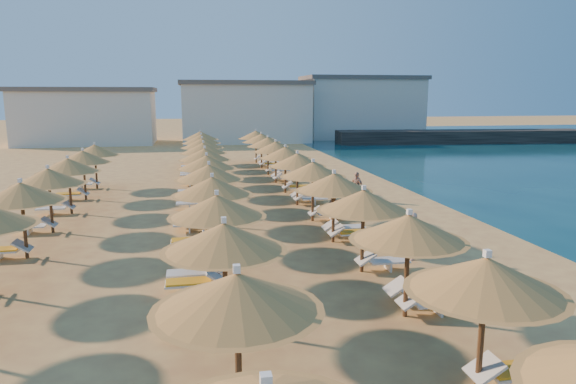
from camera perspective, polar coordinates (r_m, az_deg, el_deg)
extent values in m
plane|color=#E3B663|center=(19.48, -2.09, -6.06)|extent=(220.00, 220.00, 0.00)
cube|color=black|center=(65.07, 18.72, 5.86)|extent=(30.23, 6.60, 1.50)
cube|color=silver|center=(64.54, -21.40, 7.65)|extent=(15.00, 8.00, 6.00)
cube|color=#59514C|center=(64.49, -21.60, 10.53)|extent=(15.60, 8.48, 0.50)
cube|color=silver|center=(63.28, -4.77, 8.66)|extent=(15.00, 8.00, 6.80)
cube|color=#59514C|center=(63.25, -4.83, 11.97)|extent=(15.60, 8.48, 0.50)
cube|color=silver|center=(70.06, 8.17, 9.11)|extent=(15.00, 8.00, 7.60)
cube|color=#59514C|center=(70.07, 8.26, 12.43)|extent=(15.60, 8.48, 0.50)
cylinder|color=brown|center=(10.71, 20.67, -14.73)|extent=(0.12, 0.12, 2.28)
cone|color=olive|center=(10.26, 21.12, -8.53)|extent=(2.78, 2.78, 0.66)
cone|color=olive|center=(10.35, 21.02, -9.95)|extent=(3.00, 3.00, 0.12)
cube|color=white|center=(10.14, 21.28, -6.39)|extent=(0.12, 0.12, 0.14)
cylinder|color=brown|center=(13.55, 13.04, -8.87)|extent=(0.12, 0.12, 2.28)
cone|color=olive|center=(13.20, 13.26, -3.86)|extent=(2.78, 2.78, 0.66)
cone|color=olive|center=(13.27, 13.21, -4.99)|extent=(3.00, 3.00, 0.12)
cube|color=white|center=(13.11, 13.34, -2.16)|extent=(0.12, 0.12, 0.14)
cylinder|color=brown|center=(16.63, 8.28, -5.02)|extent=(0.12, 0.12, 2.28)
cone|color=olive|center=(16.35, 8.39, -0.89)|extent=(2.78, 2.78, 0.66)
cone|color=olive|center=(16.40, 8.37, -1.82)|extent=(3.00, 3.00, 0.12)
cube|color=white|center=(16.27, 8.43, 0.49)|extent=(0.12, 0.12, 0.14)
cylinder|color=brown|center=(19.84, 5.06, -2.37)|extent=(0.12, 0.12, 2.28)
cone|color=olive|center=(19.60, 5.12, 1.11)|extent=(2.78, 2.78, 0.66)
cone|color=olive|center=(19.65, 5.11, 0.33)|extent=(3.00, 3.00, 0.12)
cube|color=white|center=(19.54, 5.14, 2.27)|extent=(0.12, 0.12, 0.14)
cylinder|color=brown|center=(23.13, 2.76, -0.47)|extent=(0.12, 0.12, 2.28)
cone|color=olive|center=(22.92, 2.79, 2.53)|extent=(2.78, 2.78, 0.66)
cone|color=olive|center=(22.96, 2.78, 1.86)|extent=(3.00, 3.00, 0.12)
cube|color=white|center=(22.87, 2.80, 3.53)|extent=(0.12, 0.12, 0.14)
cylinder|color=brown|center=(26.46, 1.04, 0.97)|extent=(0.12, 0.12, 2.28)
cone|color=olive|center=(26.28, 1.05, 3.59)|extent=(2.78, 2.78, 0.66)
cone|color=olive|center=(26.32, 1.04, 3.01)|extent=(3.00, 3.00, 0.12)
cube|color=white|center=(26.24, 1.05, 4.46)|extent=(0.12, 0.12, 0.14)
cylinder|color=brown|center=(29.83, -0.30, 2.07)|extent=(0.12, 0.12, 2.28)
cone|color=olive|center=(29.67, -0.30, 4.41)|extent=(2.78, 2.78, 0.66)
cone|color=olive|center=(29.70, -0.30, 3.89)|extent=(3.00, 3.00, 0.12)
cube|color=white|center=(29.63, -0.30, 5.18)|extent=(0.12, 0.12, 0.14)
cylinder|color=brown|center=(33.21, -1.37, 2.96)|extent=(0.12, 0.12, 2.28)
cone|color=olive|center=(33.07, -1.38, 5.06)|extent=(2.78, 2.78, 0.66)
cone|color=olive|center=(33.10, -1.38, 4.59)|extent=(3.00, 3.00, 0.12)
cube|color=white|center=(33.03, -1.38, 5.75)|extent=(0.12, 0.12, 0.14)
cylinder|color=brown|center=(36.61, -2.24, 3.68)|extent=(0.12, 0.12, 2.28)
cone|color=olive|center=(36.48, -2.25, 5.58)|extent=(2.78, 2.78, 0.66)
cone|color=olive|center=(36.51, -2.25, 5.16)|extent=(3.00, 3.00, 0.12)
cube|color=white|center=(36.45, -2.26, 6.21)|extent=(0.12, 0.12, 0.14)
cylinder|color=brown|center=(40.03, -2.96, 4.27)|extent=(0.12, 0.12, 2.28)
cone|color=olive|center=(39.91, -2.98, 6.02)|extent=(2.78, 2.78, 0.66)
cone|color=olive|center=(39.93, -2.98, 5.63)|extent=(3.00, 3.00, 0.12)
cube|color=white|center=(39.88, -2.99, 6.59)|extent=(0.12, 0.12, 0.14)
cylinder|color=brown|center=(43.45, -3.57, 4.77)|extent=(0.12, 0.12, 2.28)
cone|color=olive|center=(43.34, -3.59, 6.38)|extent=(2.78, 2.78, 0.66)
cone|color=olive|center=(43.36, -3.59, 6.02)|extent=(3.00, 3.00, 0.12)
cube|color=white|center=(43.31, -3.60, 6.91)|extent=(0.12, 0.12, 0.14)
cube|color=white|center=(5.56, -2.46, -20.19)|extent=(0.12, 0.12, 0.14)
cylinder|color=brown|center=(9.36, -5.54, -17.92)|extent=(0.12, 0.12, 2.28)
cone|color=olive|center=(8.84, -5.68, -10.94)|extent=(2.78, 2.78, 0.66)
cone|color=olive|center=(8.95, -5.65, -12.56)|extent=(3.00, 3.00, 0.12)
cube|color=white|center=(8.70, -5.73, -8.49)|extent=(0.12, 0.12, 0.14)
cylinder|color=brown|center=(12.51, -6.98, -10.34)|extent=(0.12, 0.12, 2.28)
cone|color=olive|center=(12.13, -7.11, -4.94)|extent=(2.78, 2.78, 0.66)
cone|color=olive|center=(12.20, -7.08, -6.17)|extent=(3.00, 3.00, 0.12)
cube|color=white|center=(12.03, -7.15, -3.10)|extent=(0.12, 0.12, 0.14)
cylinder|color=brown|center=(15.80, -7.79, -5.86)|extent=(0.12, 0.12, 2.28)
cone|color=olive|center=(15.50, -7.91, -1.52)|extent=(2.78, 2.78, 0.66)
cone|color=olive|center=(15.56, -7.88, -2.50)|extent=(3.00, 3.00, 0.12)
cube|color=white|center=(15.42, -7.95, -0.06)|extent=(0.12, 0.12, 0.14)
cylinder|color=brown|center=(19.15, -8.32, -2.93)|extent=(0.12, 0.12, 2.28)
cone|color=olive|center=(18.90, -8.42, 0.68)|extent=(2.78, 2.78, 0.66)
cone|color=olive|center=(18.95, -8.40, -0.13)|extent=(3.00, 3.00, 0.12)
cube|color=white|center=(18.84, -8.45, 1.88)|extent=(0.12, 0.12, 0.14)
cylinder|color=brown|center=(22.54, -8.69, -0.88)|extent=(0.12, 0.12, 2.28)
cone|color=olive|center=(22.32, -8.77, 2.20)|extent=(2.78, 2.78, 0.66)
cone|color=olive|center=(22.37, -8.75, 1.51)|extent=(3.00, 3.00, 0.12)
cube|color=white|center=(22.27, -8.80, 3.22)|extent=(0.12, 0.12, 0.14)
cylinder|color=brown|center=(25.94, -8.96, 0.64)|extent=(0.12, 0.12, 2.28)
cone|color=olive|center=(25.76, -9.03, 3.32)|extent=(2.78, 2.78, 0.66)
cone|color=olive|center=(25.80, -9.02, 2.72)|extent=(3.00, 3.00, 0.12)
cube|color=white|center=(25.71, -9.06, 4.20)|extent=(0.12, 0.12, 0.14)
cylinder|color=brown|center=(29.37, -9.16, 1.80)|extent=(0.12, 0.12, 2.28)
cone|color=olive|center=(29.21, -9.23, 4.17)|extent=(2.78, 2.78, 0.66)
cone|color=olive|center=(29.24, -9.22, 3.64)|extent=(3.00, 3.00, 0.12)
cube|color=white|center=(29.16, -9.26, 4.95)|extent=(0.12, 0.12, 0.14)
cylinder|color=brown|center=(32.80, -9.33, 2.72)|extent=(0.12, 0.12, 2.28)
cone|color=olive|center=(32.66, -9.39, 4.85)|extent=(2.78, 2.78, 0.66)
cone|color=olive|center=(32.68, -9.38, 4.37)|extent=(3.00, 3.00, 0.12)
cube|color=white|center=(32.62, -9.41, 5.55)|extent=(0.12, 0.12, 0.14)
cylinder|color=brown|center=(36.24, -9.46, 3.47)|extent=(0.12, 0.12, 2.28)
cone|color=olive|center=(36.11, -9.52, 5.39)|extent=(2.78, 2.78, 0.66)
cone|color=olive|center=(36.14, -9.51, 4.96)|extent=(3.00, 3.00, 0.12)
cube|color=white|center=(36.08, -9.54, 6.02)|extent=(0.12, 0.12, 0.14)
cylinder|color=brown|center=(39.69, -9.57, 4.08)|extent=(0.12, 0.12, 2.28)
cone|color=olive|center=(39.57, -9.62, 5.84)|extent=(2.78, 2.78, 0.66)
cone|color=olive|center=(39.59, -9.61, 5.45)|extent=(3.00, 3.00, 0.12)
cube|color=white|center=(39.54, -9.64, 6.42)|extent=(0.12, 0.12, 0.14)
cylinder|color=brown|center=(43.14, -9.66, 4.60)|extent=(0.12, 0.12, 2.28)
cone|color=olive|center=(43.03, -9.71, 6.22)|extent=(2.78, 2.78, 0.66)
cone|color=olive|center=(43.05, -9.70, 5.86)|extent=(3.00, 3.00, 0.12)
cube|color=white|center=(43.00, -9.73, 6.75)|extent=(0.12, 0.12, 0.14)
cylinder|color=brown|center=(20.01, -27.24, -3.44)|extent=(0.12, 0.12, 2.28)
cone|color=olive|center=(19.77, -27.54, 0.01)|extent=(2.78, 2.78, 0.66)
cone|color=olive|center=(19.82, -27.48, -0.76)|extent=(3.00, 3.00, 0.12)
cube|color=white|center=(19.71, -27.64, 1.15)|extent=(0.12, 0.12, 0.14)
cylinder|color=brown|center=(23.27, -24.86, -1.39)|extent=(0.12, 0.12, 2.28)
cone|color=olive|center=(23.06, -25.09, 1.58)|extent=(2.78, 2.78, 0.66)
cone|color=olive|center=(23.10, -25.04, 0.92)|extent=(3.00, 3.00, 0.12)
cube|color=white|center=(23.01, -25.17, 2.57)|extent=(0.12, 0.12, 0.14)
cylinder|color=brown|center=(26.58, -23.06, 0.15)|extent=(0.12, 0.12, 2.28)
cone|color=olive|center=(26.41, -23.25, 2.76)|extent=(2.78, 2.78, 0.66)
cone|color=olive|center=(26.44, -23.21, 2.17)|extent=(3.00, 3.00, 0.12)
cube|color=white|center=(26.36, -23.32, 3.62)|extent=(0.12, 0.12, 0.14)
cylinder|color=brown|center=(29.93, -21.67, 1.34)|extent=(0.12, 0.12, 2.28)
cone|color=olive|center=(29.78, -21.83, 3.67)|extent=(2.78, 2.78, 0.66)
cone|color=olive|center=(29.81, -21.79, 3.15)|extent=(3.00, 3.00, 0.12)
cube|color=white|center=(29.73, -21.88, 4.43)|extent=(0.12, 0.12, 0.14)
cylinder|color=brown|center=(33.31, -20.55, 2.30)|extent=(0.12, 0.12, 2.28)
cone|color=olive|center=(33.17, -20.69, 4.39)|extent=(2.78, 2.78, 0.66)
cone|color=olive|center=(33.19, -20.66, 3.92)|extent=(3.00, 3.00, 0.12)
cube|color=white|center=(33.13, -20.74, 5.08)|extent=(0.12, 0.12, 0.14)
cube|color=white|center=(11.53, 24.41, -17.66)|extent=(1.33, 0.64, 0.06)
cube|color=white|center=(11.61, 24.35, -18.36)|extent=(0.06, 0.58, 0.32)
cube|color=white|center=(11.07, 20.98, -17.82)|extent=(0.58, 0.64, 0.40)
cube|color=#FCA91A|center=(11.51, 24.43, -17.42)|extent=(1.27, 0.59, 0.05)
cube|color=white|center=(14.21, 16.30, -11.63)|extent=(1.33, 0.64, 0.06)
cube|color=white|center=(14.27, 16.26, -12.23)|extent=(0.06, 0.58, 0.32)
cube|color=white|center=(13.84, 13.38, -11.48)|extent=(0.58, 0.64, 0.40)
cube|color=white|center=(14.96, 14.73, -10.40)|extent=(1.33, 0.64, 0.06)
cube|color=white|center=(15.02, 14.70, -10.97)|extent=(0.06, 0.58, 0.32)
cube|color=white|center=(14.61, 11.94, -10.22)|extent=(0.58, 0.64, 0.40)
cube|color=white|center=(12.82, -11.03, -13.92)|extent=(1.33, 0.64, 0.06)
cube|color=white|center=(12.88, -11.01, -14.57)|extent=(0.06, 0.58, 0.32)
cube|color=white|center=(12.77, -7.46, -13.22)|extent=(0.58, 0.64, 0.40)
cube|color=white|center=(17.17, 11.07, -7.47)|extent=(1.33, 0.64, 0.06)
cube|color=white|center=(17.22, 11.05, -7.97)|extent=(0.06, 0.58, 0.32)
cube|color=white|center=(16.87, 8.60, -7.22)|extent=(0.58, 0.64, 0.40)
cube|color=white|center=(16.04, -10.97, -8.79)|extent=(1.33, 0.64, 0.06)
cube|color=white|center=(16.09, -10.95, -9.32)|extent=(0.06, 0.58, 0.32)
cube|color=white|center=(16.00, -8.16, -8.21)|extent=(0.58, 0.64, 0.40)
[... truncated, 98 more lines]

